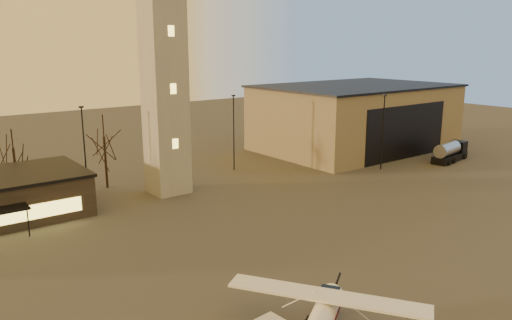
# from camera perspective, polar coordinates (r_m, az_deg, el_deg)

# --- Properties ---
(ground) EXTENTS (220.00, 220.00, 0.00)m
(ground) POSITION_cam_1_polar(r_m,az_deg,el_deg) (36.52, 13.29, -14.42)
(ground) COLOR #3E3C39
(ground) RESTS_ON ground
(control_tower) EXTENTS (6.80, 6.80, 32.60)m
(control_tower) POSITION_cam_1_polar(r_m,az_deg,el_deg) (56.20, -10.59, 12.55)
(control_tower) COLOR gray
(control_tower) RESTS_ON ground
(hangar) EXTENTS (30.60, 20.60, 10.30)m
(hangar) POSITION_cam_1_polar(r_m,az_deg,el_deg) (82.72, 11.26, 4.87)
(hangar) COLOR #887659
(hangar) RESTS_ON ground
(light_poles) EXTENTS (58.50, 12.25, 10.14)m
(light_poles) POSITION_cam_1_polar(r_m,az_deg,el_deg) (58.42, -10.16, 1.80)
(light_poles) COLOR black
(light_poles) RESTS_ON ground
(tree_row) EXTENTS (37.20, 9.20, 8.80)m
(tree_row) POSITION_cam_1_polar(r_m,az_deg,el_deg) (61.34, -25.64, 1.74)
(tree_row) COLOR black
(tree_row) RESTS_ON ground
(cessna_rear) EXTENTS (9.71, 10.89, 3.31)m
(cessna_rear) POSITION_cam_1_polar(r_m,az_deg,el_deg) (30.91, 7.86, -17.20)
(cessna_rear) COLOR white
(cessna_rear) RESTS_ON ground
(fuel_truck) EXTENTS (7.98, 3.52, 2.87)m
(fuel_truck) POSITION_cam_1_polar(r_m,az_deg,el_deg) (77.92, 21.28, 0.72)
(fuel_truck) COLOR black
(fuel_truck) RESTS_ON ground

